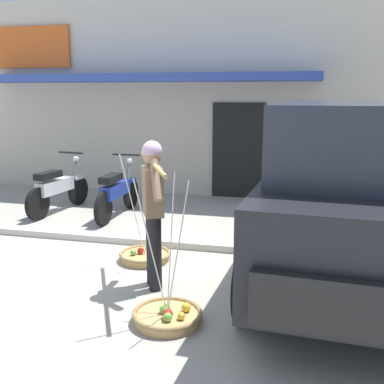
# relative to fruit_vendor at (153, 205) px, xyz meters

# --- Properties ---
(ground_plane) EXTENTS (90.00, 90.00, 0.00)m
(ground_plane) POSITION_rel_fruit_vendor_xyz_m (-0.56, 0.74, -0.98)
(ground_plane) COLOR #9E998C
(sidewalk_curb) EXTENTS (20.00, 0.24, 0.10)m
(sidewalk_curb) POSITION_rel_fruit_vendor_xyz_m (-0.56, 1.44, -0.93)
(sidewalk_curb) COLOR #BAB4A5
(sidewalk_curb) RESTS_ON ground
(fruit_vendor) EXTENTS (0.82, 1.58, 1.70)m
(fruit_vendor) POSITION_rel_fruit_vendor_xyz_m (0.00, 0.00, 0.00)
(fruit_vendor) COLOR black
(fruit_vendor) RESTS_ON ground
(fruit_basket_left_side) EXTENTS (0.69, 0.69, 1.45)m
(fruit_basket_left_side) POSITION_rel_fruit_vendor_xyz_m (0.40, -0.78, -0.90)
(fruit_basket_left_side) COLOR tan
(fruit_basket_left_side) RESTS_ON ground
(fruit_basket_right_side) EXTENTS (0.69, 0.69, 1.45)m
(fruit_basket_right_side) POSITION_rel_fruit_vendor_xyz_m (-0.39, 0.78, -0.91)
(fruit_basket_right_side) COLOR tan
(fruit_basket_right_side) RESTS_ON ground
(motorcycle_nearest_shop) EXTENTS (0.54, 1.82, 1.09)m
(motorcycle_nearest_shop) POSITION_rel_fruit_vendor_xyz_m (-2.82, 2.81, -0.53)
(motorcycle_nearest_shop) COLOR black
(motorcycle_nearest_shop) RESTS_ON ground
(motorcycle_second_in_row) EXTENTS (0.54, 1.82, 1.09)m
(motorcycle_second_in_row) POSITION_rel_fruit_vendor_xyz_m (-1.62, 2.78, -0.53)
(motorcycle_second_in_row) COLOR black
(motorcycle_second_in_row) RESTS_ON ground
(parked_truck) EXTENTS (2.39, 4.91, 2.10)m
(parked_truck) POSITION_rel_fruit_vendor_xyz_m (2.22, 0.91, 0.15)
(parked_truck) COLOR black
(parked_truck) RESTS_ON ground
(storefront_building) EXTENTS (13.00, 6.00, 4.20)m
(storefront_building) POSITION_rel_fruit_vendor_xyz_m (-1.70, 7.41, 1.12)
(storefront_building) COLOR beige
(storefront_building) RESTS_ON ground
(wooden_crate) EXTENTS (0.44, 0.36, 0.32)m
(wooden_crate) POSITION_rel_fruit_vendor_xyz_m (1.58, 3.18, -0.82)
(wooden_crate) COLOR olive
(wooden_crate) RESTS_ON ground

